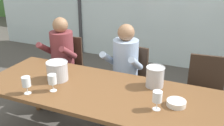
% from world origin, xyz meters
% --- Properties ---
extents(ground, '(14.00, 14.00, 0.00)m').
position_xyz_m(ground, '(0.00, 1.00, 0.00)').
color(ground, '#4C4742').
extents(dining_table, '(2.43, 0.93, 0.73)m').
position_xyz_m(dining_table, '(0.00, 0.00, 0.66)').
color(dining_table, brown).
rests_on(dining_table, ground).
extents(chair_near_curtain, '(0.48, 0.48, 0.88)m').
position_xyz_m(chair_near_curtain, '(-0.97, 0.90, 0.52)').
color(chair_near_curtain, '#332319').
rests_on(chair_near_curtain, ground).
extents(chair_left_of_center, '(0.49, 0.49, 0.88)m').
position_xyz_m(chair_left_of_center, '(0.02, 0.86, 0.52)').
color(chair_left_of_center, '#332319').
rests_on(chair_left_of_center, ground).
extents(chair_center, '(0.48, 0.48, 0.88)m').
position_xyz_m(chair_center, '(0.97, 0.88, 0.52)').
color(chair_center, '#332319').
rests_on(chair_center, ground).
extents(person_maroon_top, '(0.47, 0.62, 1.20)m').
position_xyz_m(person_maroon_top, '(-0.97, 0.74, 0.69)').
color(person_maroon_top, brown).
rests_on(person_maroon_top, ground).
extents(person_pale_blue_shirt, '(0.48, 0.63, 1.20)m').
position_xyz_m(person_pale_blue_shirt, '(-0.02, 0.74, 0.69)').
color(person_pale_blue_shirt, '#9EB2D1').
rests_on(person_pale_blue_shirt, ground).
extents(ice_bucket_primary, '(0.23, 0.23, 0.21)m').
position_xyz_m(ice_bucket_primary, '(-0.49, 0.02, 0.83)').
color(ice_bucket_primary, '#B7B7BC').
rests_on(ice_bucket_primary, dining_table).
extents(ice_bucket_secondary, '(0.19, 0.19, 0.21)m').
position_xyz_m(ice_bucket_secondary, '(0.50, 0.29, 0.83)').
color(ice_bucket_secondary, '#B7B7BC').
rests_on(ice_bucket_secondary, dining_table).
extents(tasting_bowl, '(0.17, 0.17, 0.05)m').
position_xyz_m(tasting_bowl, '(0.77, 0.00, 0.75)').
color(tasting_bowl, silver).
rests_on(tasting_bowl, dining_table).
extents(wine_glass_by_left_taster, '(0.08, 0.08, 0.17)m').
position_xyz_m(wine_glass_by_left_taster, '(-0.59, -0.35, 0.84)').
color(wine_glass_by_left_taster, silver).
rests_on(wine_glass_by_left_taster, dining_table).
extents(wine_glass_near_bucket, '(0.08, 0.08, 0.17)m').
position_xyz_m(wine_glass_near_bucket, '(-0.39, -0.20, 0.84)').
color(wine_glass_near_bucket, silver).
rests_on(wine_glass_near_bucket, dining_table).
extents(wine_glass_center_pour, '(0.08, 0.08, 0.17)m').
position_xyz_m(wine_glass_center_pour, '(0.63, -0.13, 0.84)').
color(wine_glass_center_pour, silver).
rests_on(wine_glass_center_pour, dining_table).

